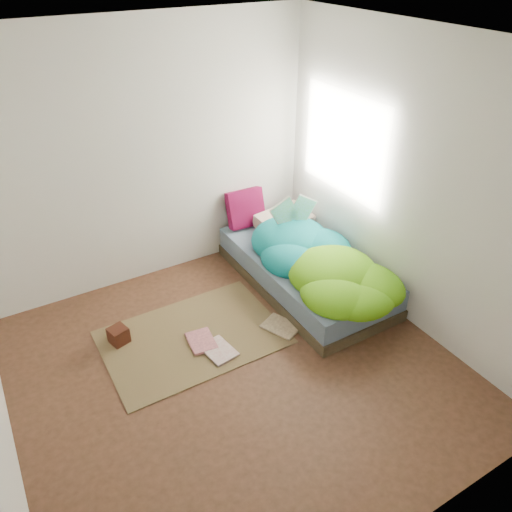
{
  "coord_description": "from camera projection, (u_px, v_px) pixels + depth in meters",
  "views": [
    {
      "loc": [
        -1.41,
        -2.72,
        3.13
      ],
      "look_at": [
        0.65,
        0.75,
        0.53
      ],
      "focal_mm": 35.0,
      "sensor_mm": 36.0,
      "label": 1
    }
  ],
  "objects": [
    {
      "name": "floor_book_a",
      "position": [
        208.0,
        356.0,
        4.36
      ],
      "size": [
        0.28,
        0.35,
        0.02
      ],
      "primitive_type": "imported",
      "rotation": [
        0.0,
        0.0,
        0.14
      ],
      "color": "silver",
      "rests_on": "rug"
    },
    {
      "name": "room_walls",
      "position": [
        232.0,
        197.0,
        3.4
      ],
      "size": [
        3.54,
        3.54,
        2.62
      ],
      "color": "silver",
      "rests_on": "ground"
    },
    {
      "name": "rug",
      "position": [
        193.0,
        337.0,
        4.6
      ],
      "size": [
        1.6,
        1.1,
        0.01
      ],
      "primitive_type": "cube",
      "color": "brown",
      "rests_on": "ground"
    },
    {
      "name": "ground",
      "position": [
        236.0,
        369.0,
        4.27
      ],
      "size": [
        3.5,
        3.5,
        0.0
      ],
      "primitive_type": "cube",
      "color": "#412919",
      "rests_on": "ground"
    },
    {
      "name": "bed",
      "position": [
        305.0,
        271.0,
        5.22
      ],
      "size": [
        1.0,
        2.0,
        0.34
      ],
      "color": "#31291A",
      "rests_on": "ground"
    },
    {
      "name": "wooden_box",
      "position": [
        119.0,
        335.0,
        4.5
      ],
      "size": [
        0.19,
        0.19,
        0.15
      ],
      "primitive_type": "cube",
      "rotation": [
        0.0,
        0.0,
        0.26
      ],
      "color": "#32160B",
      "rests_on": "rug"
    },
    {
      "name": "floor_book_b",
      "position": [
        189.0,
        345.0,
        4.48
      ],
      "size": [
        0.26,
        0.33,
        0.03
      ],
      "primitive_type": "imported",
      "rotation": [
        0.0,
        0.0,
        -0.12
      ],
      "color": "#DC7E85",
      "rests_on": "rug"
    },
    {
      "name": "open_book",
      "position": [
        294.0,
        202.0,
        5.14
      ],
      "size": [
        0.43,
        0.15,
        0.26
      ],
      "primitive_type": null,
      "rotation": [
        0.0,
        0.0,
        -0.13
      ],
      "color": "green",
      "rests_on": "duvet"
    },
    {
      "name": "pillow_magenta",
      "position": [
        245.0,
        208.0,
        5.6
      ],
      "size": [
        0.42,
        0.15,
        0.42
      ],
      "primitive_type": "cube",
      "rotation": [
        0.0,
        0.0,
        -0.06
      ],
      "color": "#4B0519",
      "rests_on": "bed"
    },
    {
      "name": "duvet",
      "position": [
        319.0,
        253.0,
        4.88
      ],
      "size": [
        0.96,
        1.84,
        0.34
      ],
      "primitive_type": null,
      "color": "#076174",
      "rests_on": "bed"
    },
    {
      "name": "pillow_floral",
      "position": [
        284.0,
        220.0,
        5.64
      ],
      "size": [
        0.67,
        0.47,
        0.14
      ],
      "primitive_type": "cube",
      "rotation": [
        0.0,
        0.0,
        0.16
      ],
      "color": "silver",
      "rests_on": "bed"
    },
    {
      "name": "floor_book_c",
      "position": [
        274.0,
        334.0,
        4.61
      ],
      "size": [
        0.36,
        0.4,
        0.03
      ],
      "primitive_type": "imported",
      "rotation": [
        0.0,
        0.0,
        0.42
      ],
      "color": "tan",
      "rests_on": "rug"
    }
  ]
}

